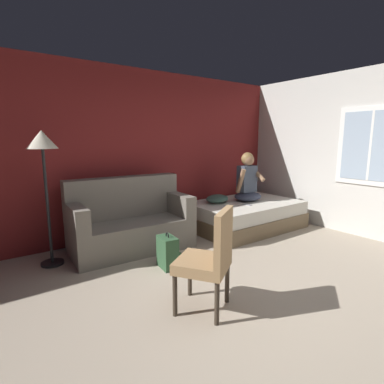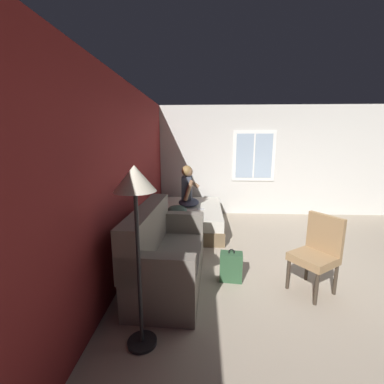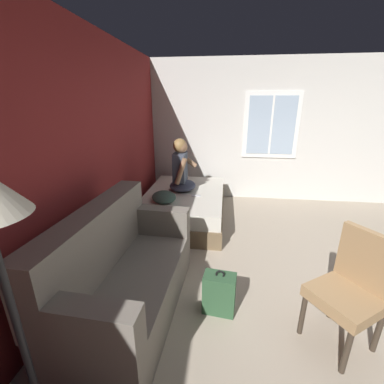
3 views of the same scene
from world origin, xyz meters
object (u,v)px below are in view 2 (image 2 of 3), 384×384
bed (191,218)px  cell_phone (201,209)px  person_seated (188,190)px  throw_pillow (177,210)px  floor_lamp (135,197)px  backpack (231,267)px  side_chair (317,251)px  couch (164,255)px

bed → cell_phone: 0.37m
cell_phone → person_seated: bearing=-140.6°
throw_pillow → floor_lamp: floor_lamp is taller
cell_phone → backpack: bearing=6.8°
floor_lamp → cell_phone: bearing=-9.8°
bed → side_chair: size_ratio=2.00×
backpack → cell_phone: cell_phone is taller
person_seated → floor_lamp: 3.36m
cell_phone → side_chair: bearing=29.5°
side_chair → bed: bearing=37.4°
couch → cell_phone: 2.01m
side_chair → throw_pillow: (1.75, 1.93, 0.02)m
bed → throw_pillow: size_ratio=4.08×
couch → side_chair: 1.95m
person_seated → backpack: (-2.13, -0.72, -0.64)m
side_chair → floor_lamp: size_ratio=0.58×
side_chair → couch: bearing=87.4°
couch → throw_pillow: size_ratio=3.62×
throw_pillow → floor_lamp: size_ratio=0.28×
side_chair → person_seated: (2.32, 1.76, 0.30)m
bed → floor_lamp: bearing=174.5°
side_chair → throw_pillow: bearing=47.9°
backpack → throw_pillow: 1.83m
bed → couch: size_ratio=1.13×
bed → couch: bearing=173.3°
side_chair → backpack: bearing=79.8°
side_chair → person_seated: size_ratio=1.12×
throw_pillow → cell_phone: (0.29, -0.46, -0.07)m
bed → cell_phone: (-0.17, -0.21, 0.25)m
floor_lamp → person_seated: bearing=-4.2°
person_seated → side_chair: bearing=-142.8°
side_chair → cell_phone: bearing=35.9°
bed → person_seated: (0.11, 0.07, 0.60)m
side_chair → person_seated: bearing=37.2°
backpack → floor_lamp: size_ratio=0.27×
backpack → bed: bearing=17.8°
backpack → floor_lamp: floor_lamp is taller
couch → cell_phone: bearing=-13.4°
backpack → throw_pillow: bearing=29.7°
throw_pillow → backpack: bearing=-150.3°
side_chair → person_seated: person_seated is taller
side_chair → floor_lamp: 2.40m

